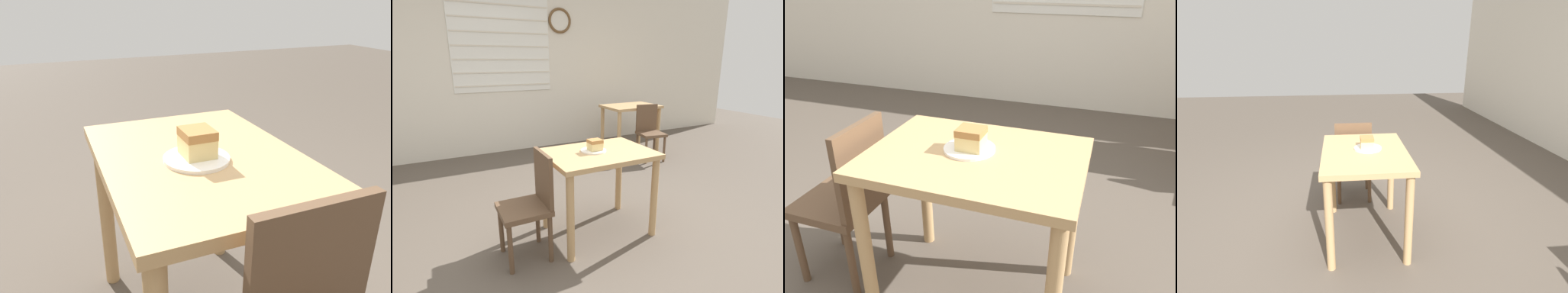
% 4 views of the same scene
% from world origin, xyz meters
% --- Properties ---
extents(ground_plane, '(14.00, 14.00, 0.00)m').
position_xyz_m(ground_plane, '(0.00, 0.00, 0.00)').
color(ground_plane, brown).
extents(dining_table_near, '(0.88, 0.65, 0.75)m').
position_xyz_m(dining_table_near, '(0.13, 0.11, 0.61)').
color(dining_table_near, tan).
rests_on(dining_table_near, ground_plane).
extents(chair_near_window, '(0.36, 0.36, 0.83)m').
position_xyz_m(chair_near_window, '(-0.49, 0.05, 0.45)').
color(chair_near_window, brown).
rests_on(chair_near_window, ground_plane).
extents(plate, '(0.22, 0.22, 0.01)m').
position_xyz_m(plate, '(0.09, 0.14, 0.75)').
color(plate, white).
rests_on(plate, dining_table_near).
extents(cake_slice, '(0.11, 0.10, 0.09)m').
position_xyz_m(cake_slice, '(0.10, 0.13, 0.81)').
color(cake_slice, '#E0C67F').
rests_on(cake_slice, plate).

